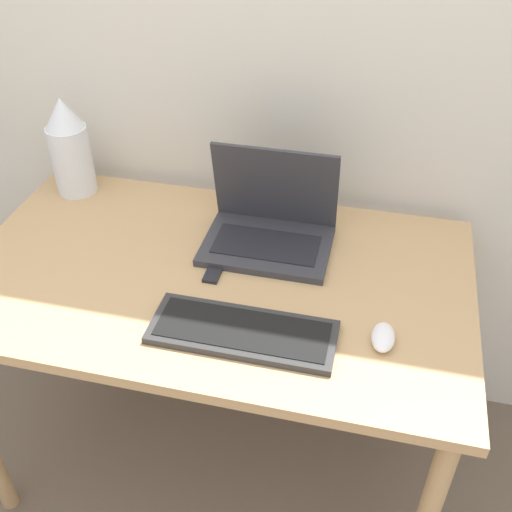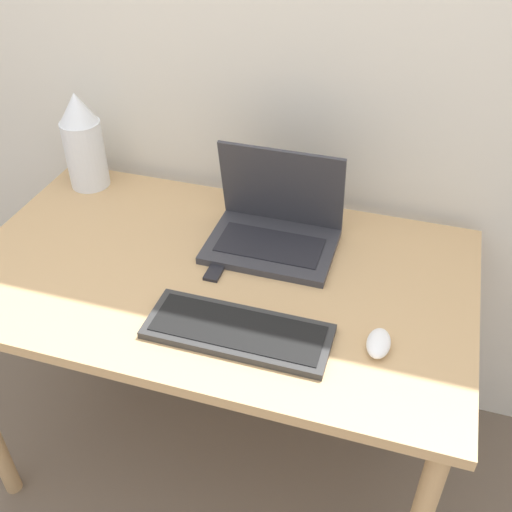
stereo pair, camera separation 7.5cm
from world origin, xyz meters
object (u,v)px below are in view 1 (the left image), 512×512
laptop (270,224)px  mouse (383,337)px  vase (69,147)px  keyboard (243,332)px  mp3_player (211,275)px

laptop → mouse: bearing=-44.1°
mouse → vase: bearing=155.3°
keyboard → vase: 0.83m
mouse → mp3_player: bearing=163.0°
mp3_player → laptop: bearing=57.9°
keyboard → vase: vase is taller
vase → mp3_player: size_ratio=4.97×
keyboard → mp3_player: keyboard is taller
laptop → mouse: size_ratio=3.72×
keyboard → mp3_player: size_ratio=7.01×
mp3_player → keyboard: bearing=-54.5°
laptop → keyboard: size_ratio=0.80×
keyboard → mouse: (0.31, 0.05, 0.01)m
mouse → keyboard: bearing=-171.0°
laptop → keyboard: (0.02, -0.37, -0.05)m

